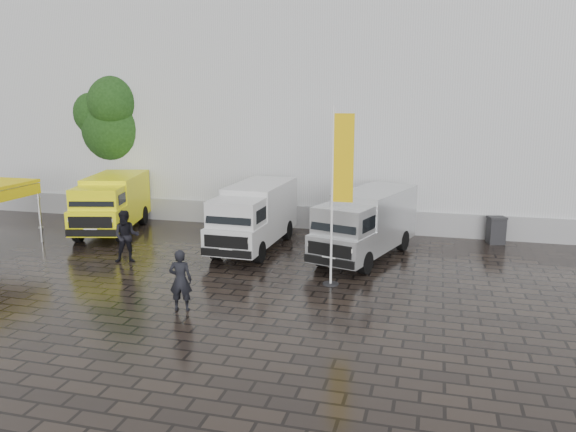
{
  "coord_description": "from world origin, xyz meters",
  "views": [
    {
      "loc": [
        4.29,
        -15.69,
        5.74
      ],
      "look_at": [
        -0.47,
        2.2,
        1.79
      ],
      "focal_mm": 35.0,
      "sensor_mm": 36.0,
      "label": 1
    }
  ],
  "objects_px": {
    "van_white": "(254,217)",
    "person_tent": "(126,237)",
    "flagpole": "(338,187)",
    "van_silver": "(366,226)",
    "van_yellow": "(112,205)",
    "person_front": "(181,280)",
    "wheelie_bin": "(496,230)"
  },
  "relations": [
    {
      "from": "van_yellow",
      "to": "van_silver",
      "type": "xyz_separation_m",
      "value": [
        11.0,
        -1.12,
        0.0
      ]
    },
    {
      "from": "van_silver",
      "to": "person_tent",
      "type": "bearing_deg",
      "value": -144.05
    },
    {
      "from": "van_white",
      "to": "person_tent",
      "type": "distance_m",
      "value": 4.77
    },
    {
      "from": "person_front",
      "to": "person_tent",
      "type": "relative_size",
      "value": 0.92
    },
    {
      "from": "person_tent",
      "to": "van_white",
      "type": "bearing_deg",
      "value": 12.78
    },
    {
      "from": "van_white",
      "to": "person_front",
      "type": "bearing_deg",
      "value": -87.84
    },
    {
      "from": "flagpole",
      "to": "wheelie_bin",
      "type": "xyz_separation_m",
      "value": [
        5.24,
        6.62,
        -2.55
      ]
    },
    {
      "from": "van_silver",
      "to": "person_tent",
      "type": "xyz_separation_m",
      "value": [
        -8.03,
        -2.74,
        -0.26
      ]
    },
    {
      "from": "flagpole",
      "to": "van_yellow",
      "type": "bearing_deg",
      "value": 157.38
    },
    {
      "from": "van_white",
      "to": "van_silver",
      "type": "bearing_deg",
      "value": -1.32
    },
    {
      "from": "flagpole",
      "to": "van_silver",
      "type": "bearing_deg",
      "value": 81.99
    },
    {
      "from": "van_silver",
      "to": "flagpole",
      "type": "height_order",
      "value": "flagpole"
    },
    {
      "from": "van_silver",
      "to": "van_yellow",
      "type": "bearing_deg",
      "value": -168.68
    },
    {
      "from": "van_white",
      "to": "person_front",
      "type": "relative_size",
      "value": 3.25
    },
    {
      "from": "van_white",
      "to": "wheelie_bin",
      "type": "distance_m",
      "value": 9.62
    },
    {
      "from": "van_white",
      "to": "van_silver",
      "type": "distance_m",
      "value": 4.3
    },
    {
      "from": "van_yellow",
      "to": "van_white",
      "type": "xyz_separation_m",
      "value": [
        6.71,
        -0.92,
        0.02
      ]
    },
    {
      "from": "wheelie_bin",
      "to": "van_silver",
      "type": "bearing_deg",
      "value": -158.53
    },
    {
      "from": "van_silver",
      "to": "wheelie_bin",
      "type": "bearing_deg",
      "value": 52.22
    },
    {
      "from": "van_yellow",
      "to": "van_white",
      "type": "distance_m",
      "value": 6.78
    },
    {
      "from": "person_front",
      "to": "person_tent",
      "type": "xyz_separation_m",
      "value": [
        -3.83,
        3.69,
        0.07
      ]
    },
    {
      "from": "wheelie_bin",
      "to": "person_tent",
      "type": "bearing_deg",
      "value": -168.18
    },
    {
      "from": "van_white",
      "to": "flagpole",
      "type": "bearing_deg",
      "value": -40.8
    },
    {
      "from": "van_silver",
      "to": "flagpole",
      "type": "bearing_deg",
      "value": -80.87
    },
    {
      "from": "flagpole",
      "to": "person_front",
      "type": "distance_m",
      "value": 5.38
    },
    {
      "from": "flagpole",
      "to": "person_tent",
      "type": "distance_m",
      "value": 7.89
    },
    {
      "from": "van_yellow",
      "to": "wheelie_bin",
      "type": "xyz_separation_m",
      "value": [
        15.78,
        2.23,
        -0.65
      ]
    },
    {
      "from": "wheelie_bin",
      "to": "person_front",
      "type": "bearing_deg",
      "value": -146.17
    },
    {
      "from": "van_silver",
      "to": "wheelie_bin",
      "type": "distance_m",
      "value": 5.87
    },
    {
      "from": "van_silver",
      "to": "flagpole",
      "type": "relative_size",
      "value": 1.0
    },
    {
      "from": "wheelie_bin",
      "to": "person_front",
      "type": "xyz_separation_m",
      "value": [
        -8.98,
        -9.78,
        0.31
      ]
    },
    {
      "from": "wheelie_bin",
      "to": "person_front",
      "type": "height_order",
      "value": "person_front"
    }
  ]
}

